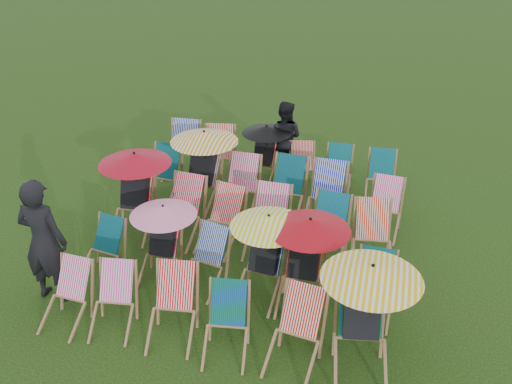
% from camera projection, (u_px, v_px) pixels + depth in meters
% --- Properties ---
extents(ground, '(100.00, 100.00, 0.00)m').
position_uv_depth(ground, '(248.00, 249.00, 9.42)').
color(ground, black).
rests_on(ground, ground).
extents(deckchair_0, '(0.61, 0.81, 0.84)m').
position_uv_depth(deckchair_0, '(65.00, 297.00, 7.70)').
color(deckchair_0, '#926844').
rests_on(deckchair_0, ground).
extents(deckchair_1, '(0.67, 0.85, 0.85)m').
position_uv_depth(deckchair_1, '(112.00, 301.00, 7.61)').
color(deckchair_1, '#926844').
rests_on(deckchair_1, ground).
extents(deckchair_2, '(0.72, 0.93, 0.93)m').
position_uv_depth(deckchair_2, '(172.00, 308.00, 7.43)').
color(deckchair_2, '#926844').
rests_on(deckchair_2, ground).
extents(deckchair_3, '(0.68, 0.87, 0.87)m').
position_uv_depth(deckchair_3, '(226.00, 325.00, 7.19)').
color(deckchair_3, '#926844').
rests_on(deckchair_3, ground).
extents(deckchair_4, '(0.74, 0.94, 0.94)m').
position_uv_depth(deckchair_4, '(295.00, 333.00, 7.01)').
color(deckchair_4, '#926844').
rests_on(deckchair_4, ground).
extents(deckchair_5, '(1.22, 1.32, 1.44)m').
position_uv_depth(deckchair_5, '(364.00, 317.00, 6.83)').
color(deckchair_5, '#926844').
rests_on(deckchair_5, ground).
extents(deckchair_6, '(0.67, 0.84, 0.84)m').
position_uv_depth(deckchair_6, '(101.00, 250.00, 8.66)').
color(deckchair_6, '#926844').
rests_on(deckchair_6, ground).
extents(deckchair_7, '(0.99, 1.03, 1.18)m').
position_uv_depth(deckchair_7, '(161.00, 241.00, 8.52)').
color(deckchair_7, '#926844').
rests_on(deckchair_7, ground).
extents(deckchair_8, '(0.72, 0.90, 0.87)m').
position_uv_depth(deckchair_8, '(204.00, 261.00, 8.39)').
color(deckchair_8, '#926844').
rests_on(deckchair_8, ground).
extents(deckchair_9, '(1.10, 1.16, 1.30)m').
position_uv_depth(deckchair_9, '(263.00, 255.00, 8.08)').
color(deckchair_9, '#926844').
rests_on(deckchair_9, ground).
extents(deckchair_10, '(1.13, 1.17, 1.34)m').
position_uv_depth(deckchair_10, '(304.00, 261.00, 7.93)').
color(deckchair_10, '#926844').
rests_on(deckchair_10, ground).
extents(deckchair_11, '(0.61, 0.82, 0.87)m').
position_uv_depth(deckchair_11, '(374.00, 289.00, 7.83)').
color(deckchair_11, '#926844').
rests_on(deckchair_11, ground).
extents(deckchair_12, '(1.20, 1.28, 1.43)m').
position_uv_depth(deckchair_12, '(133.00, 192.00, 9.56)').
color(deckchair_12, '#926844').
rests_on(deckchair_12, ground).
extents(deckchair_13, '(0.76, 0.99, 1.01)m').
position_uv_depth(deckchair_13, '(180.00, 211.00, 9.50)').
color(deckchair_13, '#926844').
rests_on(deckchair_13, ground).
extents(deckchair_14, '(0.79, 0.98, 0.95)m').
position_uv_depth(deckchair_14, '(221.00, 220.00, 9.30)').
color(deckchair_14, '#926844').
rests_on(deckchair_14, ground).
extents(deckchair_15, '(0.68, 0.95, 1.02)m').
position_uv_depth(deckchair_15, '(267.00, 223.00, 9.18)').
color(deckchair_15, '#926844').
rests_on(deckchair_15, ground).
extents(deckchair_16, '(0.71, 0.94, 0.97)m').
position_uv_depth(deckchair_16, '(327.00, 231.00, 9.01)').
color(deckchair_16, '#926844').
rests_on(deckchair_16, ground).
extents(deckchair_17, '(0.76, 0.97, 0.96)m').
position_uv_depth(deckchair_17, '(373.00, 238.00, 8.85)').
color(deckchair_17, '#926844').
rests_on(deckchair_17, ground).
extents(deckchair_18, '(0.71, 0.94, 0.98)m').
position_uv_depth(deckchair_18, '(161.00, 176.00, 10.66)').
color(deckchair_18, '#926844').
rests_on(deckchair_18, ground).
extents(deckchair_19, '(1.22, 1.29, 1.44)m').
position_uv_depth(deckchair_19, '(201.00, 168.00, 10.33)').
color(deckchair_19, '#926844').
rests_on(deckchair_19, ground).
extents(deckchair_20, '(0.67, 0.93, 0.99)m').
position_uv_depth(deckchair_20, '(239.00, 188.00, 10.24)').
color(deckchair_20, '#926844').
rests_on(deckchair_20, ground).
extents(deckchair_21, '(0.74, 0.98, 1.01)m').
position_uv_depth(deckchair_21, '(285.00, 190.00, 10.14)').
color(deckchair_21, '#926844').
rests_on(deckchair_21, ground).
extents(deckchair_22, '(0.71, 0.97, 1.02)m').
position_uv_depth(deckchair_22, '(325.00, 196.00, 9.93)').
color(deckchair_22, '#926844').
rests_on(deckchair_22, ground).
extents(deckchair_23, '(0.67, 0.87, 0.89)m').
position_uv_depth(deckchair_23, '(384.00, 209.00, 9.69)').
color(deckchair_23, '#926844').
rests_on(deckchair_23, ground).
extents(deckchair_24, '(0.75, 1.00, 1.03)m').
position_uv_depth(deckchair_24, '(181.00, 150.00, 11.59)').
color(deckchair_24, '#926844').
rests_on(deckchair_24, ground).
extents(deckchair_25, '(0.83, 1.04, 1.02)m').
position_uv_depth(deckchair_25, '(218.00, 156.00, 11.38)').
color(deckchair_25, '#926844').
rests_on(deckchair_25, ground).
extents(deckchair_26, '(0.97, 1.02, 1.15)m').
position_uv_depth(deckchair_26, '(263.00, 153.00, 11.27)').
color(deckchair_26, '#926844').
rests_on(deckchair_26, ground).
extents(deckchair_27, '(0.68, 0.85, 0.83)m').
position_uv_depth(deckchair_27, '(302.00, 167.00, 11.15)').
color(deckchair_27, '#926844').
rests_on(deckchair_27, ground).
extents(deckchair_28, '(0.57, 0.79, 0.84)m').
position_uv_depth(deckchair_28, '(338.00, 171.00, 11.00)').
color(deckchair_28, '#926844').
rests_on(deckchair_28, ground).
extents(deckchair_29, '(0.62, 0.83, 0.87)m').
position_uv_depth(deckchair_29, '(381.00, 177.00, 10.73)').
color(deckchair_29, '#926844').
rests_on(deckchair_29, ground).
extents(person_left, '(0.70, 0.46, 1.91)m').
position_uv_depth(person_left, '(44.00, 241.00, 7.91)').
color(person_left, black).
rests_on(person_left, ground).
extents(person_rear, '(0.81, 0.66, 1.55)m').
position_uv_depth(person_rear, '(284.00, 138.00, 11.49)').
color(person_rear, black).
rests_on(person_rear, ground).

